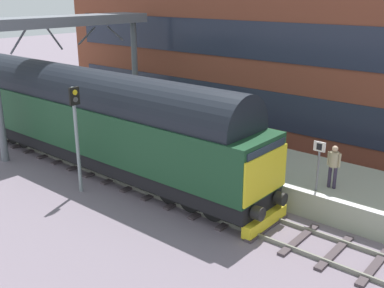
% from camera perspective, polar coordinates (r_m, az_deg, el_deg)
% --- Properties ---
extents(ground_plane, '(140.00, 140.00, 0.00)m').
position_cam_1_polar(ground_plane, '(18.16, 0.81, -7.45)').
color(ground_plane, slate).
rests_on(ground_plane, ground).
extents(track_main, '(2.50, 60.00, 0.15)m').
position_cam_1_polar(track_main, '(18.14, 0.81, -7.30)').
color(track_main, slate).
rests_on(track_main, ground).
extents(station_platform, '(4.00, 44.00, 1.01)m').
position_cam_1_polar(station_platform, '(20.64, 7.16, -2.80)').
color(station_platform, '#9DA390').
rests_on(station_platform, ground).
extents(station_building, '(4.72, 31.99, 14.21)m').
position_cam_1_polar(station_building, '(26.42, 11.86, 16.29)').
color(station_building, brown).
rests_on(station_building, ground).
extents(diesel_locomotive, '(2.74, 18.69, 4.68)m').
position_cam_1_polar(diesel_locomotive, '(21.50, -12.02, 3.36)').
color(diesel_locomotive, black).
rests_on(diesel_locomotive, ground).
extents(signal_post_mid, '(0.44, 0.22, 4.42)m').
position_cam_1_polar(signal_post_mid, '(18.85, -14.24, 1.93)').
color(signal_post_mid, gray).
rests_on(signal_post_mid, ground).
extents(platform_number_sign, '(0.10, 0.44, 1.88)m').
position_cam_1_polar(platform_number_sign, '(17.01, 15.53, -1.74)').
color(platform_number_sign, slate).
rests_on(platform_number_sign, station_platform).
extents(waiting_passenger, '(0.35, 0.51, 1.64)m').
position_cam_1_polar(waiting_passenger, '(17.51, 17.27, -2.26)').
color(waiting_passenger, '#332A3F').
rests_on(waiting_passenger, station_platform).
extents(overhead_footbridge, '(9.30, 2.00, 6.77)m').
position_cam_1_polar(overhead_footbridge, '(25.47, -14.91, 13.54)').
color(overhead_footbridge, slate).
rests_on(overhead_footbridge, ground).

